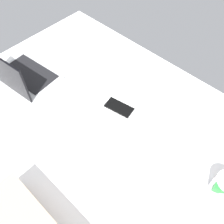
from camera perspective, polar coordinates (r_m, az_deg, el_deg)
The scene contains 3 objects.
bed_mattress at distance 118.65cm, azimuth -2.99°, elevation -11.89°, with size 180.00×140.00×18.00cm, color white.
laptop at distance 141.74cm, azimuth -19.96°, elevation 7.88°, with size 35.18×26.26×23.00cm.
cell_phone at distance 124.23cm, azimuth 1.62°, elevation 1.05°, with size 6.80×14.00×0.80cm, color black.
Camera 1 is at (-38.62, 31.94, 116.54)cm, focal length 40.18 mm.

